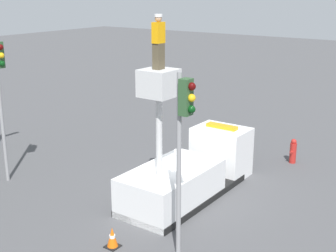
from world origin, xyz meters
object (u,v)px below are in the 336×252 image
object	(u,v)px
traffic_light_pole	(183,131)
traffic_light_across	(0,83)
bucket_truck	(189,172)
fire_hydrant	(293,151)
worker	(158,42)
traffic_cone_rear	(112,238)

from	to	relation	value
traffic_light_pole	traffic_light_across	size ratio (longest dim) A/B	0.94
bucket_truck	traffic_light_across	size ratio (longest dim) A/B	1.11
traffic_light_pole	fire_hydrant	bearing A→B (deg)	1.52
fire_hydrant	worker	bearing A→B (deg)	165.10
worker	traffic_light_across	xyz separation A→B (m)	(-1.32, 6.71, -1.88)
fire_hydrant	traffic_cone_rear	distance (m)	10.35
fire_hydrant	bucket_truck	bearing A→B (deg)	160.29
bucket_truck	traffic_light_pole	size ratio (longest dim) A/B	1.18
traffic_cone_rear	traffic_light_pole	bearing A→B (deg)	-68.91
bucket_truck	traffic_light_pole	distance (m)	5.34
traffic_cone_rear	fire_hydrant	bearing A→B (deg)	-10.00
traffic_light_across	traffic_cone_rear	size ratio (longest dim) A/B	8.91
fire_hydrant	traffic_light_pole	bearing A→B (deg)	-178.48
bucket_truck	fire_hydrant	world-z (taller)	bucket_truck
bucket_truck	traffic_light_pole	bearing A→B (deg)	-149.65
worker	traffic_cone_rear	distance (m)	6.30
traffic_light_across	bucket_truck	bearing A→B (deg)	-64.18
bucket_truck	traffic_light_across	bearing A→B (deg)	115.82
worker	bucket_truck	bearing A→B (deg)	0.00
worker	fire_hydrant	bearing A→B (deg)	-14.90
traffic_light_pole	traffic_cone_rear	bearing A→B (deg)	111.09
bucket_truck	worker	bearing A→B (deg)	180.00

